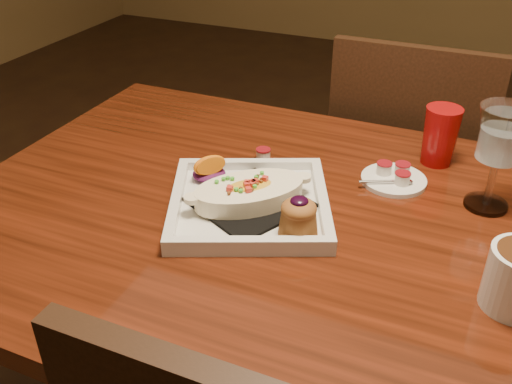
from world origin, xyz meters
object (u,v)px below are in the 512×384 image
at_px(table, 350,274).
at_px(chair_far, 405,182).
at_px(saucer, 394,178).
at_px(red_tumbler, 440,136).
at_px(plate, 254,200).
at_px(goblet, 502,140).

bearing_deg(table, chair_far, 90.00).
distance_m(saucer, red_tumbler, 0.14).
xyz_separation_m(plate, goblet, (0.39, 0.19, 0.11)).
xyz_separation_m(table, plate, (-0.19, -0.01, 0.12)).
height_order(chair_far, goblet, goblet).
bearing_deg(table, saucer, 82.41).
bearing_deg(plate, goblet, 2.17).
distance_m(plate, saucer, 0.30).
bearing_deg(red_tumbler, table, -106.29).
xyz_separation_m(chair_far, saucer, (0.03, -0.44, 0.25)).
bearing_deg(chair_far, plate, 73.86).
bearing_deg(goblet, plate, -154.29).
height_order(chair_far, saucer, chair_far).
relative_size(plate, red_tumbler, 3.04).
height_order(table, red_tumbler, red_tumbler).
distance_m(goblet, red_tumbler, 0.19).
distance_m(plate, goblet, 0.44).
distance_m(chair_far, goblet, 0.63).
xyz_separation_m(plate, saucer, (0.21, 0.21, -0.02)).
bearing_deg(table, plate, -175.51).
distance_m(table, plate, 0.22).
bearing_deg(saucer, red_tumbler, 61.01).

